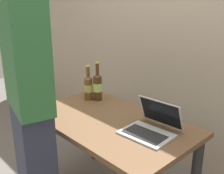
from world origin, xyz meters
TOP-DOWN VIEW (x-y plane):
  - desk at (0.00, 0.00)m, footprint 1.22×0.72m
  - laptop at (0.33, 0.07)m, footprint 0.33×0.33m
  - beer_bottle_brown at (-0.36, 0.19)m, footprint 0.07×0.07m
  - beer_bottle_amber at (-0.42, 0.14)m, footprint 0.07×0.07m
  - person_figure at (-0.13, -0.53)m, footprint 0.47×0.33m
  - back_wall at (0.00, 0.88)m, footprint 6.00×0.10m

SIDE VIEW (x-z plane):
  - desk at x=0.00m, z-range 0.23..0.93m
  - laptop at x=0.33m, z-range 0.64..0.84m
  - beer_bottle_amber at x=-0.42m, z-range 0.66..0.96m
  - beer_bottle_brown at x=-0.36m, z-range 0.66..0.99m
  - person_figure at x=-0.13m, z-range 0.02..1.84m
  - back_wall at x=0.00m, z-range 0.00..2.60m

